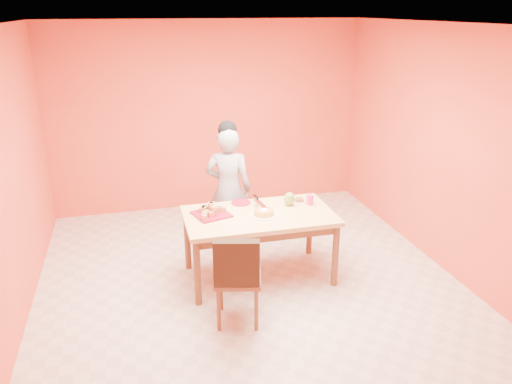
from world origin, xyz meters
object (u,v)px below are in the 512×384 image
object	(u,v)px
person	(229,189)
egg_ornament	(289,199)
pastry_platter	(212,214)
red_dinner_plate	(241,203)
sponge_cake	(264,212)
magenta_glass	(310,200)
dining_table	(259,222)
dining_chair	(238,276)
checker_tin	(299,200)

from	to	relation	value
person	egg_ornament	bearing A→B (deg)	147.94
person	pastry_platter	size ratio (longest dim) A/B	4.39
red_dinner_plate	sponge_cake	world-z (taller)	sponge_cake
magenta_glass	person	bearing A→B (deg)	138.04
dining_table	egg_ornament	world-z (taller)	egg_ornament
dining_chair	red_dinner_plate	distance (m)	1.19
checker_tin	dining_chair	bearing A→B (deg)	-132.99
red_dinner_plate	checker_tin	bearing A→B (deg)	-8.67
egg_ornament	magenta_glass	size ratio (longest dim) A/B	1.38
checker_tin	sponge_cake	bearing A→B (deg)	-148.70
egg_ornament	checker_tin	distance (m)	0.20
dining_table	sponge_cake	xyz separation A→B (m)	(0.04, -0.06, 0.13)
dining_table	red_dinner_plate	size ratio (longest dim) A/B	7.26
red_dinner_plate	sponge_cake	size ratio (longest dim) A/B	1.03
dining_chair	magenta_glass	world-z (taller)	dining_chair
sponge_cake	dining_chair	bearing A→B (deg)	-121.97
person	checker_tin	bearing A→B (deg)	159.69
dining_chair	sponge_cake	distance (m)	0.89
pastry_platter	magenta_glass	xyz separation A→B (m)	(1.12, 0.02, 0.05)
dining_table	dining_chair	bearing A→B (deg)	-117.82
red_dinner_plate	checker_tin	xyz separation A→B (m)	(0.66, -0.10, 0.01)
person	red_dinner_plate	size ratio (longest dim) A/B	6.96
red_dinner_plate	egg_ornament	bearing A→B (deg)	-21.93
dining_table	checker_tin	distance (m)	0.61
magenta_glass	checker_tin	xyz separation A→B (m)	(-0.08, 0.13, -0.04)
dining_table	sponge_cake	size ratio (longest dim) A/B	7.48
person	red_dinner_plate	world-z (taller)	person
dining_table	magenta_glass	xyz separation A→B (m)	(0.62, 0.12, 0.15)
red_dinner_plate	magenta_glass	bearing A→B (deg)	-17.59
dining_table	pastry_platter	distance (m)	0.52
red_dinner_plate	checker_tin	distance (m)	0.67
magenta_glass	dining_table	bearing A→B (deg)	-169.45
dining_chair	sponge_cake	size ratio (longest dim) A/B	4.40
sponge_cake	egg_ornament	distance (m)	0.41
dining_chair	checker_tin	world-z (taller)	dining_chair
pastry_platter	red_dinner_plate	bearing A→B (deg)	33.65
magenta_glass	red_dinner_plate	bearing A→B (deg)	162.41
magenta_glass	checker_tin	world-z (taller)	magenta_glass
red_dinner_plate	sponge_cake	bearing A→B (deg)	-69.11
dining_table	magenta_glass	size ratio (longest dim) A/B	14.24
person	sponge_cake	world-z (taller)	person
egg_ornament	magenta_glass	world-z (taller)	egg_ornament
sponge_cake	egg_ornament	xyz separation A→B (m)	(0.35, 0.20, 0.04)
person	pastry_platter	world-z (taller)	person
dining_table	checker_tin	size ratio (longest dim) A/B	15.98
dining_chair	sponge_cake	bearing A→B (deg)	72.46
magenta_glass	egg_ornament	bearing A→B (deg)	172.64
pastry_platter	person	bearing A→B (deg)	65.17
dining_table	dining_chair	size ratio (longest dim) A/B	1.70
dining_table	red_dinner_plate	distance (m)	0.38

